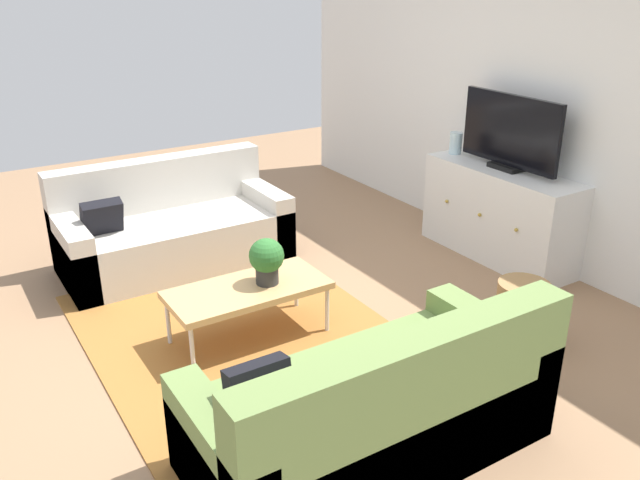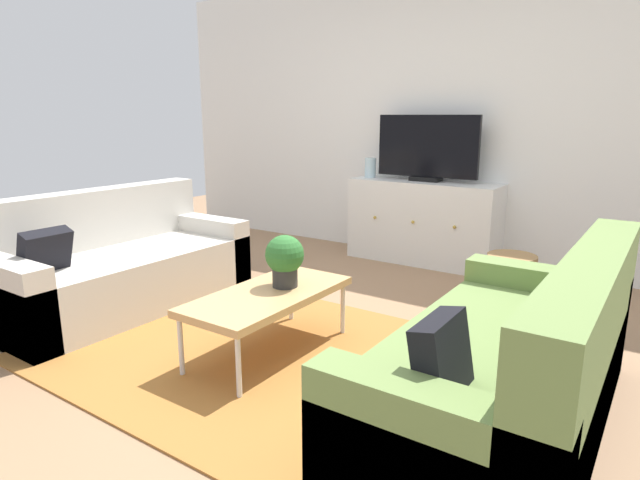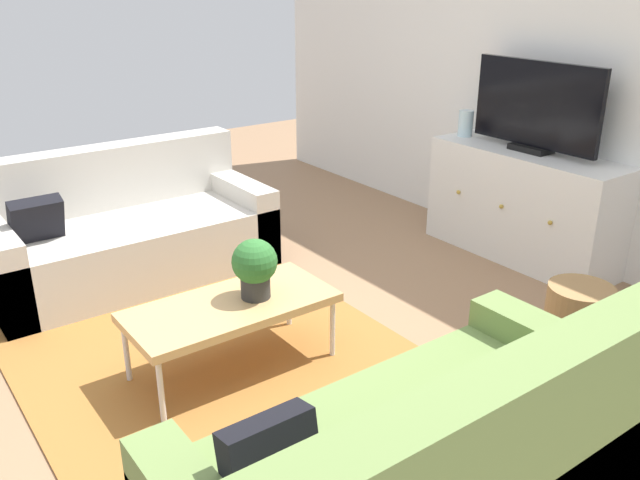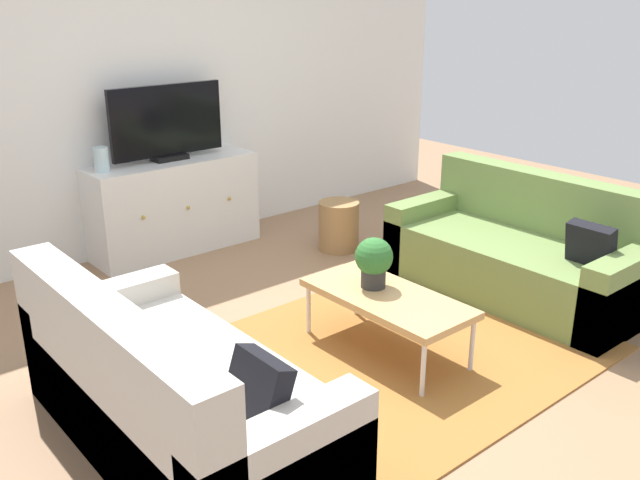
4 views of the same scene
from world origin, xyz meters
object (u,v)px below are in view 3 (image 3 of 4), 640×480
at_px(tv_console, 522,205).
at_px(glass_vase, 466,123).
at_px(flat_screen_tv, 536,107).
at_px(coffee_table, 231,308).
at_px(wicker_basket, 577,323).
at_px(couch_right_side, 433,480).
at_px(couch_left_side, 125,235).
at_px(potted_plant, 255,266).

height_order(tv_console, glass_vase, glass_vase).
distance_m(tv_console, flat_screen_tv, 0.69).
bearing_deg(glass_vase, coffee_table, -74.35).
relative_size(tv_console, glass_vase, 7.37).
xyz_separation_m(glass_vase, wicker_basket, (1.64, -0.87, -0.66)).
height_order(couch_right_side, glass_vase, glass_vase).
xyz_separation_m(couch_left_side, flat_screen_tv, (1.38, 2.39, 0.80)).
height_order(couch_left_side, flat_screen_tv, flat_screen_tv).
xyz_separation_m(potted_plant, wicker_basket, (0.95, 1.38, -0.35)).
xyz_separation_m(couch_right_side, glass_vase, (-2.07, 2.37, 0.59)).
bearing_deg(flat_screen_tv, couch_left_side, -120.00).
bearing_deg(couch_right_side, couch_left_side, 180.00).
bearing_deg(glass_vase, potted_plant, -73.05).
bearing_deg(tv_console, flat_screen_tv, 90.00).
height_order(couch_left_side, potted_plant, couch_left_side).
xyz_separation_m(flat_screen_tv, wicker_basket, (1.06, -0.89, -0.87)).
bearing_deg(tv_console, glass_vase, 180.00).
xyz_separation_m(flat_screen_tv, glass_vase, (-0.58, -0.02, -0.21)).
relative_size(coffee_table, wicker_basket, 2.52).
xyz_separation_m(couch_right_side, tv_console, (-1.49, 2.37, 0.11)).
bearing_deg(flat_screen_tv, wicker_basket, -40.19).
relative_size(couch_right_side, flat_screen_tv, 1.86).
bearing_deg(glass_vase, tv_console, -0.00).
xyz_separation_m(coffee_table, potted_plant, (0.02, 0.14, 0.20)).
bearing_deg(couch_left_side, flat_screen_tv, 60.00).
bearing_deg(tv_console, wicker_basket, -39.55).
relative_size(couch_left_side, coffee_table, 1.73).
bearing_deg(coffee_table, couch_left_side, 179.61).
bearing_deg(glass_vase, flat_screen_tv, 1.97).
distance_m(potted_plant, wicker_basket, 1.71).
relative_size(couch_right_side, glass_vase, 9.50).
bearing_deg(couch_right_side, potted_plant, 174.79).
distance_m(couch_right_side, potted_plant, 1.42).
xyz_separation_m(couch_left_side, glass_vase, (0.80, 2.37, 0.59)).
xyz_separation_m(potted_plant, flat_screen_tv, (-0.10, 2.27, 0.52)).
height_order(couch_right_side, tv_console, couch_right_side).
bearing_deg(potted_plant, wicker_basket, 55.37).
distance_m(flat_screen_tv, wicker_basket, 1.63).
bearing_deg(coffee_table, tv_console, 92.10).
distance_m(couch_right_side, wicker_basket, 1.57).
relative_size(flat_screen_tv, glass_vase, 5.10).
height_order(tv_console, flat_screen_tv, flat_screen_tv).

